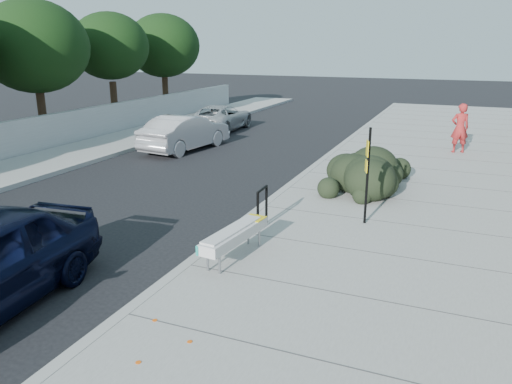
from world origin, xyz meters
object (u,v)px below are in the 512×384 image
(pedestrian, at_px, (460,128))
(suv_silver, at_px, (220,118))
(bike_rack, at_px, (262,204))
(sign_post, at_px, (367,169))
(bench, at_px, (235,235))
(wagon_silver, at_px, (185,132))

(pedestrian, bearing_deg, suv_silver, -30.64)
(bike_rack, relative_size, sign_post, 0.41)
(bench, height_order, sign_post, sign_post)
(pedestrian, bearing_deg, wagon_silver, -4.86)
(suv_silver, bearing_deg, bench, 114.60)
(bench, height_order, bike_rack, bike_rack)
(wagon_silver, bearing_deg, sign_post, 150.38)
(bike_rack, bearing_deg, sign_post, 26.76)
(wagon_silver, relative_size, pedestrian, 2.32)
(wagon_silver, distance_m, suv_silver, 5.12)
(suv_silver, bearing_deg, pedestrian, 167.51)
(bench, bearing_deg, bike_rack, 101.11)
(wagon_silver, height_order, pedestrian, pedestrian)
(suv_silver, relative_size, pedestrian, 2.43)
(wagon_silver, height_order, suv_silver, wagon_silver)
(bench, bearing_deg, pedestrian, 79.47)
(bench, relative_size, suv_silver, 0.44)
(bike_rack, height_order, pedestrian, pedestrian)
(sign_post, distance_m, suv_silver, 15.11)
(bike_rack, height_order, sign_post, sign_post)
(suv_silver, distance_m, pedestrian, 11.70)
(sign_post, xyz_separation_m, suv_silver, (-9.66, 11.58, -0.83))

